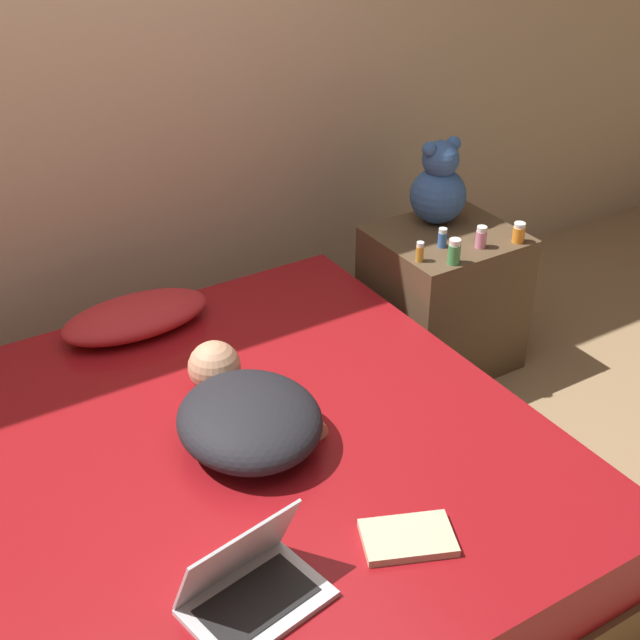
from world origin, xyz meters
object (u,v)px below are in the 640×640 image
(pillow, at_px, (136,317))
(bottle_amber, at_px, (420,252))
(book, at_px, (408,538))
(bottle_green, at_px, (454,252))
(bottle_orange, at_px, (519,233))
(teddy_bear, at_px, (439,187))
(laptop, at_px, (250,584))
(bottle_pink, at_px, (481,237))
(bottle_blue, at_px, (442,238))
(person_lying, at_px, (246,413))

(pillow, bearing_deg, bottle_amber, -19.08)
(book, bearing_deg, bottle_green, 46.08)
(bottle_orange, bearing_deg, teddy_bear, 115.76)
(pillow, distance_m, bottle_orange, 1.50)
(laptop, height_order, bottle_pink, bottle_pink)
(bottle_amber, relative_size, book, 0.28)
(pillow, relative_size, bottle_orange, 6.74)
(laptop, bearing_deg, pillow, 69.61)
(teddy_bear, distance_m, bottle_blue, 0.26)
(bottle_orange, distance_m, book, 1.56)
(bottle_green, relative_size, book, 0.35)
(person_lying, bearing_deg, bottle_amber, 29.45)
(bottle_blue, bearing_deg, laptop, -143.82)
(bottle_pink, xyz_separation_m, book, (-1.07, -0.98, -0.19))
(person_lying, bearing_deg, teddy_bear, 34.37)
(bottle_amber, bearing_deg, person_lying, -157.13)
(laptop, bearing_deg, person_lying, 52.63)
(bottle_orange, bearing_deg, pillow, 163.53)
(laptop, height_order, bottle_blue, bottle_blue)
(teddy_bear, xyz_separation_m, bottle_green, (-0.18, -0.33, -0.10))
(pillow, xyz_separation_m, bottle_blue, (1.15, -0.30, 0.14))
(bottle_green, bearing_deg, book, -133.92)
(laptop, distance_m, bottle_green, 1.61)
(bottle_green, bearing_deg, teddy_bear, 61.72)
(bottle_green, bearing_deg, bottle_amber, 139.62)
(bottle_green, bearing_deg, bottle_blue, 69.09)
(pillow, distance_m, bottle_pink, 1.34)
(laptop, xyz_separation_m, bottle_orange, (1.67, 0.89, 0.15))
(person_lying, bearing_deg, bottle_pink, 23.37)
(pillow, height_order, bottle_pink, bottle_pink)
(teddy_bear, relative_size, book, 1.25)
(laptop, relative_size, bottle_pink, 4.26)
(teddy_bear, bearing_deg, bottle_amber, -138.15)
(bottle_green, xyz_separation_m, bottle_pink, (0.17, 0.05, -0.01))
(person_lying, bearing_deg, bottle_orange, 19.90)
(bottle_amber, relative_size, bottle_blue, 1.01)
(laptop, xyz_separation_m, bottle_amber, (1.24, 0.97, 0.14))
(person_lying, relative_size, bottle_blue, 8.46)
(person_lying, distance_m, bottle_green, 1.10)
(laptop, height_order, bottle_orange, bottle_orange)
(laptop, height_order, book, laptop)
(pillow, bearing_deg, person_lying, -85.90)
(person_lying, distance_m, bottle_orange, 1.42)
(bottle_blue, bearing_deg, person_lying, -157.69)
(laptop, distance_m, bottle_pink, 1.78)
(pillow, relative_size, bottle_green, 5.51)
(laptop, height_order, bottle_green, bottle_green)
(bottle_blue, bearing_deg, bottle_amber, -161.43)
(bottle_orange, height_order, book, bottle_orange)
(pillow, distance_m, person_lying, 0.75)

